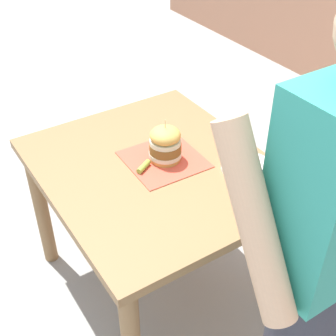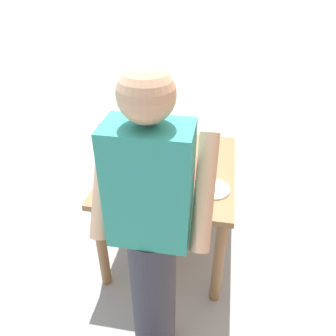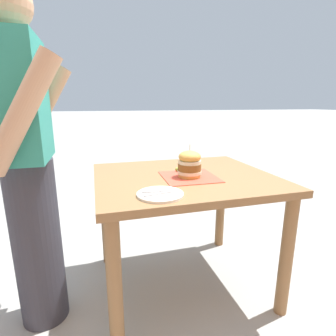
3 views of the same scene
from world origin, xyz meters
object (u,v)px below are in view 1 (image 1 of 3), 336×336
at_px(sandwich, 165,144).
at_px(patio_table, 155,188).
at_px(pickle_spear, 143,166).
at_px(diner_across_table, 320,267).
at_px(side_plate_with_forks, 248,168).

bearing_deg(sandwich, patio_table, 11.53).
bearing_deg(pickle_spear, patio_table, 177.97).
bearing_deg(diner_across_table, patio_table, -86.63).
relative_size(patio_table, pickle_spear, 13.38).
relative_size(sandwich, diner_across_table, 0.11).
xyz_separation_m(patio_table, sandwich, (-0.06, -0.01, 0.20)).
height_order(sandwich, side_plate_with_forks, sandwich).
bearing_deg(sandwich, side_plate_with_forks, 136.45).
bearing_deg(sandwich, diner_across_table, 89.32).
distance_m(patio_table, sandwich, 0.21).
relative_size(patio_table, diner_across_table, 0.62).
height_order(pickle_spear, diner_across_table, diner_across_table).
distance_m(patio_table, diner_across_table, 0.87).
relative_size(sandwich, side_plate_with_forks, 0.87).
xyz_separation_m(patio_table, pickle_spear, (0.05, -0.00, 0.14)).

